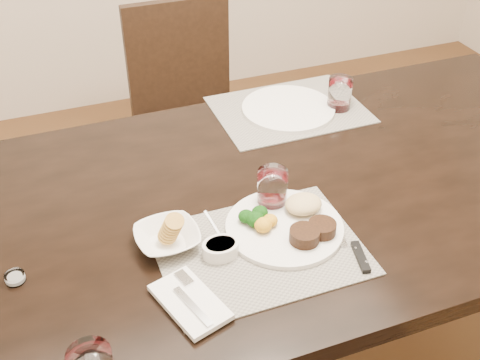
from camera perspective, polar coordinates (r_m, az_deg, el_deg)
name	(u,v)px	position (r m, az deg, el deg)	size (l,w,h in m)	color
dining_table	(285,210)	(1.63, 4.26, -2.90)	(2.00, 1.00, 0.75)	black
chair_far	(188,105)	(2.45, -4.95, 7.11)	(0.42, 0.42, 0.90)	black
placemat_near	(260,250)	(1.39, 1.88, -6.64)	(0.46, 0.34, 0.00)	slate
placemat_far	(289,110)	(1.91, 4.67, 6.67)	(0.46, 0.34, 0.00)	slate
dinner_plate	(290,223)	(1.43, 4.78, -4.12)	(0.28, 0.28, 0.05)	silver
napkin_fork	(190,302)	(1.27, -4.77, -11.43)	(0.15, 0.20, 0.02)	silver
steak_knife	(355,250)	(1.40, 10.82, -6.51)	(0.05, 0.23, 0.01)	silver
cracker_bowl	(167,237)	(1.40, -6.91, -5.41)	(0.15, 0.15, 0.07)	silver
sauce_ramekin	(221,248)	(1.36, -1.85, -6.47)	(0.09, 0.13, 0.07)	silver
wine_glass_near	(272,190)	(1.48, 3.07, -0.99)	(0.07, 0.07, 0.10)	silver
far_plate	(288,109)	(1.90, 4.60, 6.77)	(0.29, 0.29, 0.01)	silver
wine_glass_far	(339,95)	(1.92, 9.41, 7.96)	(0.07, 0.07, 0.10)	silver
salt_cellar	(15,278)	(1.40, -20.55, -8.69)	(0.04, 0.04, 0.02)	silver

